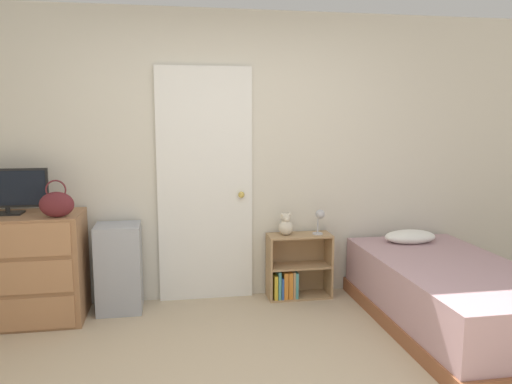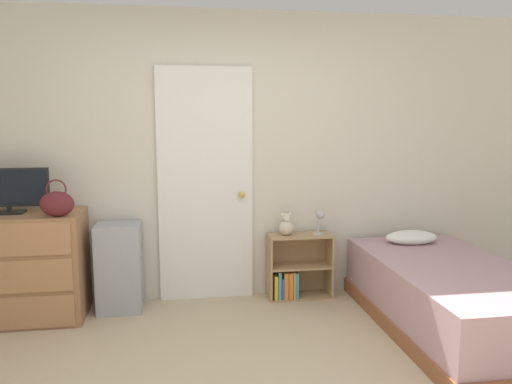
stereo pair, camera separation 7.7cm
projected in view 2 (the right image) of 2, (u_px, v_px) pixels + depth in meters
wall_back at (224, 158)px, 4.45m from camera, size 10.00×0.06×2.55m
door_closed at (206, 186)px, 4.41m from camera, size 0.83×0.09×2.07m
dresser at (17, 267)px, 4.01m from camera, size 1.05×0.53×0.87m
tv at (8, 190)px, 3.94m from camera, size 0.63×0.16×0.36m
handbag at (57, 203)px, 3.82m from camera, size 0.26×0.12×0.29m
storage_bin at (119, 267)px, 4.23m from camera, size 0.37×0.34×0.74m
bookshelf at (294, 272)px, 4.54m from camera, size 0.58×0.24×0.59m
teddy_bear at (286, 226)px, 4.46m from camera, size 0.13×0.13×0.20m
desk_lamp at (320, 218)px, 4.46m from camera, size 0.11×0.10×0.23m
bed at (451, 297)px, 3.85m from camera, size 1.05×1.97×0.62m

